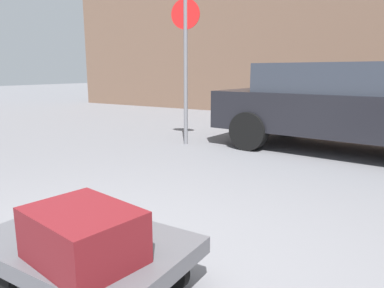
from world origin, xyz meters
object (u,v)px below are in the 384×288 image
parked_car (351,105)px  no_parking_sign (186,57)px  luggage_cart (85,250)px  suitcase_maroon_rear_left (83,235)px

parked_car → no_parking_sign: bearing=-161.7°
luggage_cart → no_parking_sign: (-1.85, 4.02, 1.26)m
parked_car → luggage_cart: bearing=-98.5°
parked_car → no_parking_sign: size_ratio=1.79×
luggage_cart → no_parking_sign: 4.60m
luggage_cart → no_parking_sign: no_parking_sign is taller
luggage_cart → suitcase_maroon_rear_left: (0.18, -0.16, 0.21)m
suitcase_maroon_rear_left → parked_car: parked_car is taller
parked_car → suitcase_maroon_rear_left: bearing=-96.2°
luggage_cart → parked_car: parked_car is taller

